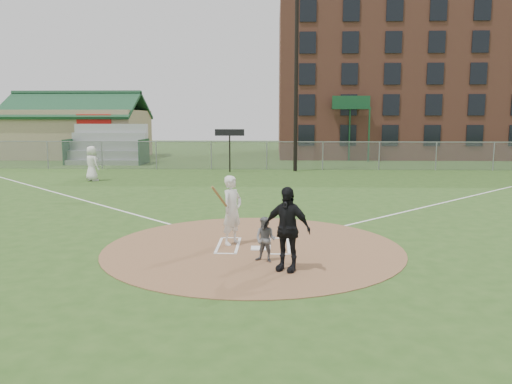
{
  "coord_description": "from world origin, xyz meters",
  "views": [
    {
      "loc": [
        0.61,
        -13.74,
        3.61
      ],
      "look_at": [
        0.0,
        2.0,
        1.3
      ],
      "focal_mm": 35.0,
      "sensor_mm": 36.0,
      "label": 1
    }
  ],
  "objects_px": {
    "umpire": "(287,229)",
    "ondeck_player": "(92,164)",
    "home_plate": "(259,248)",
    "batter_at_plate": "(232,210)",
    "catcher": "(265,239)"
  },
  "relations": [
    {
      "from": "home_plate",
      "to": "batter_at_plate",
      "type": "distance_m",
      "value": 1.35
    },
    {
      "from": "umpire",
      "to": "batter_at_plate",
      "type": "distance_m",
      "value": 2.88
    },
    {
      "from": "home_plate",
      "to": "batter_at_plate",
      "type": "bearing_deg",
      "value": 147.75
    },
    {
      "from": "umpire",
      "to": "batter_at_plate",
      "type": "height_order",
      "value": "umpire"
    },
    {
      "from": "umpire",
      "to": "ondeck_player",
      "type": "height_order",
      "value": "umpire"
    },
    {
      "from": "catcher",
      "to": "batter_at_plate",
      "type": "xyz_separation_m",
      "value": [
        -0.99,
        1.75,
        0.42
      ]
    },
    {
      "from": "umpire",
      "to": "ondeck_player",
      "type": "distance_m",
      "value": 20.38
    },
    {
      "from": "umpire",
      "to": "catcher",
      "type": "bearing_deg",
      "value": 150.8
    },
    {
      "from": "home_plate",
      "to": "umpire",
      "type": "distance_m",
      "value": 2.32
    },
    {
      "from": "home_plate",
      "to": "umpire",
      "type": "xyz_separation_m",
      "value": [
        0.73,
        -1.96,
        1.0
      ]
    },
    {
      "from": "catcher",
      "to": "batter_at_plate",
      "type": "bearing_deg",
      "value": 141.73
    },
    {
      "from": "batter_at_plate",
      "to": "ondeck_player",
      "type": "bearing_deg",
      "value": 122.94
    },
    {
      "from": "catcher",
      "to": "ondeck_player",
      "type": "relative_size",
      "value": 0.56
    },
    {
      "from": "home_plate",
      "to": "batter_at_plate",
      "type": "relative_size",
      "value": 0.21
    },
    {
      "from": "home_plate",
      "to": "ondeck_player",
      "type": "relative_size",
      "value": 0.21
    }
  ]
}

